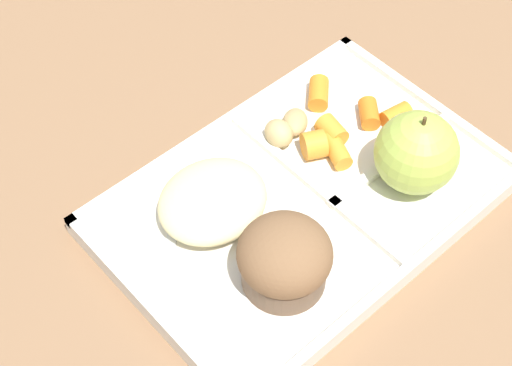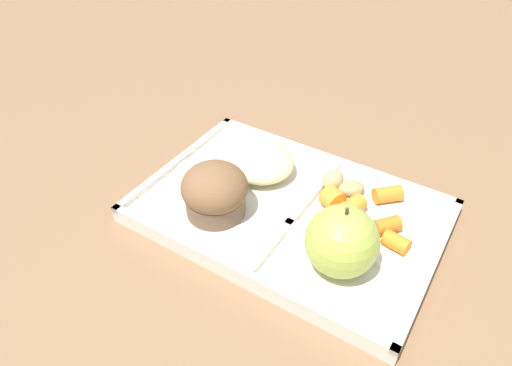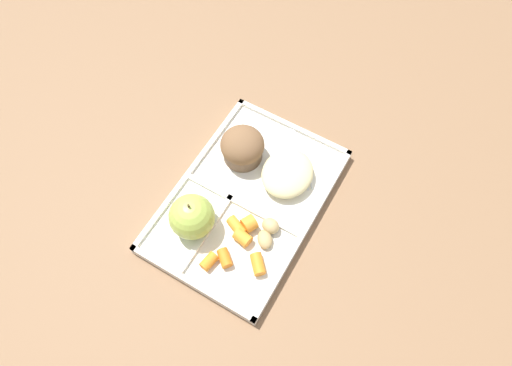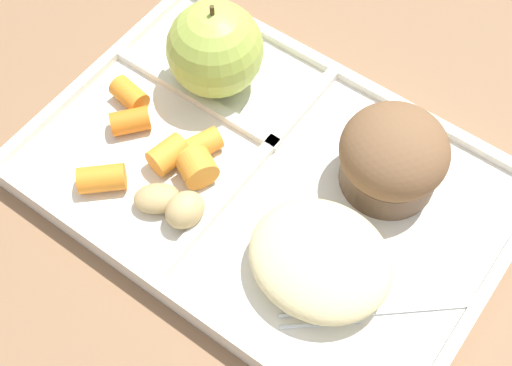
# 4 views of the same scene
# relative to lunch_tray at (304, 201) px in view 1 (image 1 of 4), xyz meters

# --- Properties ---
(ground) EXTENTS (6.00, 6.00, 0.00)m
(ground) POSITION_rel_lunch_tray_xyz_m (0.00, -0.00, -0.01)
(ground) COLOR #846042
(lunch_tray) EXTENTS (0.36, 0.25, 0.02)m
(lunch_tray) POSITION_rel_lunch_tray_xyz_m (0.00, 0.00, 0.00)
(lunch_tray) COLOR silver
(lunch_tray) RESTS_ON ground
(green_apple) EXTENTS (0.08, 0.08, 0.09)m
(green_apple) POSITION_rel_lunch_tray_xyz_m (-0.09, 0.05, 0.05)
(green_apple) COLOR #A8C14C
(green_apple) RESTS_ON lunch_tray
(bran_muffin) EXTENTS (0.08, 0.08, 0.07)m
(bran_muffin) POSITION_rel_lunch_tray_xyz_m (0.07, 0.05, 0.04)
(bran_muffin) COLOR brown
(bran_muffin) RESTS_ON lunch_tray
(carrot_slice_diagonal) EXTENTS (0.04, 0.04, 0.02)m
(carrot_slice_diagonal) POSITION_rel_lunch_tray_xyz_m (-0.10, -0.08, 0.02)
(carrot_slice_diagonal) COLOR orange
(carrot_slice_diagonal) RESTS_ON lunch_tray
(carrot_slice_large) EXTENTS (0.03, 0.03, 0.02)m
(carrot_slice_large) POSITION_rel_lunch_tray_xyz_m (-0.07, -0.03, 0.02)
(carrot_slice_large) COLOR orange
(carrot_slice_large) RESTS_ON lunch_tray
(carrot_slice_back) EXTENTS (0.03, 0.04, 0.02)m
(carrot_slice_back) POSITION_rel_lunch_tray_xyz_m (-0.06, -0.01, 0.02)
(carrot_slice_back) COLOR orange
(carrot_slice_back) RESTS_ON lunch_tray
(carrot_slice_tilted) EXTENTS (0.03, 0.04, 0.02)m
(carrot_slice_tilted) POSITION_rel_lunch_tray_xyz_m (-0.12, -0.03, 0.02)
(carrot_slice_tilted) COLOR orange
(carrot_slice_tilted) RESTS_ON lunch_tray
(carrot_slice_small) EXTENTS (0.03, 0.02, 0.02)m
(carrot_slice_small) POSITION_rel_lunch_tray_xyz_m (-0.13, -0.01, 0.02)
(carrot_slice_small) COLOR orange
(carrot_slice_small) RESTS_ON lunch_tray
(carrot_slice_center) EXTENTS (0.03, 0.03, 0.03)m
(carrot_slice_center) POSITION_rel_lunch_tray_xyz_m (-0.04, -0.03, 0.02)
(carrot_slice_center) COLOR orange
(carrot_slice_center) RESTS_ON lunch_tray
(potato_chunk_golden) EXTENTS (0.03, 0.03, 0.03)m
(potato_chunk_golden) POSITION_rel_lunch_tray_xyz_m (-0.03, -0.07, 0.02)
(potato_chunk_golden) COLOR tan
(potato_chunk_golden) RESTS_ON lunch_tray
(potato_chunk_small) EXTENTS (0.04, 0.04, 0.02)m
(potato_chunk_small) POSITION_rel_lunch_tray_xyz_m (-0.05, -0.07, 0.02)
(potato_chunk_small) COLOR tan
(potato_chunk_small) RESTS_ON lunch_tray
(egg_noodle_pile) EXTENTS (0.10, 0.09, 0.04)m
(egg_noodle_pile) POSITION_rel_lunch_tray_xyz_m (0.07, -0.04, 0.03)
(egg_noodle_pile) COLOR beige
(egg_noodle_pile) RESTS_ON lunch_tray
(meatball_center) EXTENTS (0.03, 0.03, 0.03)m
(meatball_center) POSITION_rel_lunch_tray_xyz_m (0.09, -0.05, 0.02)
(meatball_center) COLOR brown
(meatball_center) RESTS_ON lunch_tray
(meatball_back) EXTENTS (0.03, 0.03, 0.03)m
(meatball_back) POSITION_rel_lunch_tray_xyz_m (0.07, -0.04, 0.02)
(meatball_back) COLOR brown
(meatball_back) RESTS_ON lunch_tray
(plastic_fork) EXTENTS (0.12, 0.10, 0.00)m
(plastic_fork) POSITION_rel_lunch_tray_xyz_m (0.12, -0.05, 0.01)
(plastic_fork) COLOR silver
(plastic_fork) RESTS_ON lunch_tray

